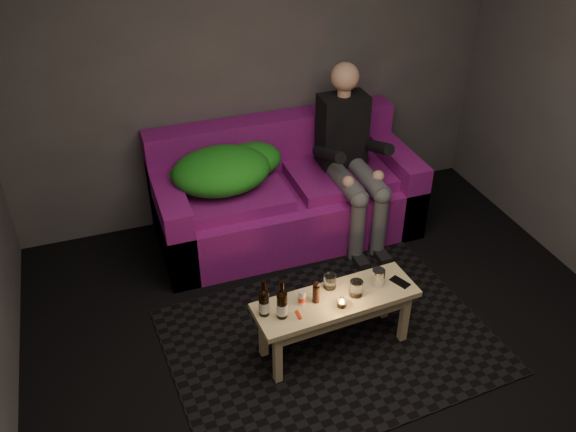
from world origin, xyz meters
The scene contains 17 objects.
floor centered at (0.00, 0.00, 0.00)m, with size 4.50×4.50×0.00m, color black.
room centered at (0.00, 0.47, 1.64)m, with size 4.50×4.50×4.50m.
rug centered at (-0.04, 0.48, 0.00)m, with size 2.09×1.52×0.01m, color black.
sofa centered at (0.10, 1.82, 0.32)m, with size 2.08×0.93×0.89m.
green_blanket centered at (-0.37, 1.81, 0.67)m, with size 0.91×0.62×0.31m.
person centered at (0.59, 1.65, 0.72)m, with size 0.37×0.86×1.39m.
coffee_table centered at (-0.04, 0.43, 0.35)m, with size 1.07×0.40×0.43m.
beer_bottle_a centered at (-0.51, 0.44, 0.52)m, with size 0.07×0.07×0.26m.
beer_bottle_b centered at (-0.41, 0.38, 0.53)m, with size 0.07×0.07×0.27m.
salt_shaker centered at (-0.26, 0.45, 0.48)m, with size 0.04×0.04×0.09m, color silver.
pepper_mill centered at (-0.17, 0.44, 0.49)m, with size 0.04×0.04×0.12m, color black.
tumbler_back centered at (-0.04, 0.54, 0.48)m, with size 0.08×0.08×0.10m, color white.
tealight centered at (-0.04, 0.35, 0.45)m, with size 0.06×0.06×0.05m.
tumbler_front centered at (0.08, 0.41, 0.48)m, with size 0.08×0.08×0.11m, color white.
steel_cup centered at (0.26, 0.46, 0.49)m, with size 0.08×0.08×0.11m, color silver.
smartphone centered at (0.40, 0.43, 0.43)m, with size 0.06×0.13×0.01m, color black.
red_lighter centered at (-0.32, 0.36, 0.43)m, with size 0.02×0.07×0.01m, color red.
Camera 1 is at (-1.27, -2.16, 2.97)m, focal length 38.00 mm.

